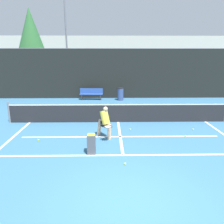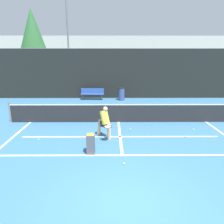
# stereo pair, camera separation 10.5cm
# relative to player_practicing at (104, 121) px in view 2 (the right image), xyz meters

# --- Properties ---
(ground_plane) EXTENTS (100.00, 100.00, 0.00)m
(ground_plane) POSITION_rel_player_practicing_xyz_m (0.65, -4.20, -0.71)
(ground_plane) COLOR teal
(court_baseline_near) EXTENTS (11.00, 0.10, 0.01)m
(court_baseline_near) POSITION_rel_player_practicing_xyz_m (0.65, -1.69, -0.71)
(court_baseline_near) COLOR white
(court_baseline_near) RESTS_ON ground
(court_service_line) EXTENTS (8.25, 0.10, 0.01)m
(court_service_line) POSITION_rel_player_practicing_xyz_m (0.65, 0.05, -0.71)
(court_service_line) COLOR white
(court_service_line) RESTS_ON ground
(court_center_mark) EXTENTS (0.10, 3.80, 0.01)m
(court_center_mark) POSITION_rel_player_practicing_xyz_m (0.65, 0.21, -0.71)
(court_center_mark) COLOR white
(court_center_mark) RESTS_ON ground
(court_sideline_left) EXTENTS (0.10, 4.80, 0.01)m
(court_sideline_left) POSITION_rel_player_practicing_xyz_m (-3.86, 0.21, -0.71)
(court_sideline_left) COLOR white
(court_sideline_left) RESTS_ON ground
(net) EXTENTS (11.09, 0.09, 1.07)m
(net) POSITION_rel_player_practicing_xyz_m (0.65, 2.11, -0.20)
(net) COLOR slate
(net) RESTS_ON ground
(fence_back) EXTENTS (24.00, 0.06, 3.81)m
(fence_back) POSITION_rel_player_practicing_xyz_m (0.65, 8.50, 1.19)
(fence_back) COLOR black
(fence_back) RESTS_ON ground
(player_practicing) EXTENTS (0.76, 1.15, 1.34)m
(player_practicing) POSITION_rel_player_practicing_xyz_m (0.00, 0.00, 0.00)
(player_practicing) COLOR #DBAD84
(player_practicing) RESTS_ON ground
(tennis_ball_scattered_0) EXTENTS (0.07, 0.07, 0.07)m
(tennis_ball_scattered_0) POSITION_rel_player_practicing_xyz_m (-2.66, -0.34, -0.68)
(tennis_ball_scattered_0) COLOR #D1E033
(tennis_ball_scattered_0) RESTS_ON ground
(tennis_ball_scattered_2) EXTENTS (0.07, 0.07, 0.07)m
(tennis_ball_scattered_2) POSITION_rel_player_practicing_xyz_m (4.03, 0.83, -0.68)
(tennis_ball_scattered_2) COLOR #D1E033
(tennis_ball_scattered_2) RESTS_ON ground
(tennis_ball_scattered_3) EXTENTS (0.07, 0.07, 0.07)m
(tennis_ball_scattered_3) POSITION_rel_player_practicing_xyz_m (-0.23, 0.69, -0.68)
(tennis_ball_scattered_3) COLOR #D1E033
(tennis_ball_scattered_3) RESTS_ON ground
(tennis_ball_scattered_4) EXTENTS (0.07, 0.07, 0.07)m
(tennis_ball_scattered_4) POSITION_rel_player_practicing_xyz_m (0.68, -2.36, -0.68)
(tennis_ball_scattered_4) COLOR #D1E033
(tennis_ball_scattered_4) RESTS_ON ground
(tennis_ball_scattered_5) EXTENTS (0.07, 0.07, 0.07)m
(tennis_ball_scattered_5) POSITION_rel_player_practicing_xyz_m (3.39, -0.02, -0.68)
(tennis_ball_scattered_5) COLOR #D1E033
(tennis_ball_scattered_5) RESTS_ON ground
(tennis_ball_scattered_6) EXTENTS (0.07, 0.07, 0.07)m
(tennis_ball_scattered_6) POSITION_rel_player_practicing_xyz_m (1.15, 0.89, -0.68)
(tennis_ball_scattered_6) COLOR #D1E033
(tennis_ball_scattered_6) RESTS_ON ground
(ball_hopper) EXTENTS (0.28, 0.28, 0.71)m
(ball_hopper) POSITION_rel_player_practicing_xyz_m (-0.44, -1.53, -0.34)
(ball_hopper) COLOR #4C4C51
(ball_hopper) RESTS_ON ground
(courtside_bench) EXTENTS (1.76, 0.46, 0.86)m
(courtside_bench) POSITION_rel_player_practicing_xyz_m (-1.13, 7.84, -0.24)
(courtside_bench) COLOR #2D519E
(courtside_bench) RESTS_ON ground
(trash_bin) EXTENTS (0.47, 0.47, 0.94)m
(trash_bin) POSITION_rel_player_practicing_xyz_m (1.07, 7.59, -0.24)
(trash_bin) COLOR #384C7F
(trash_bin) RESTS_ON ground
(parked_car) EXTENTS (1.84, 4.70, 1.52)m
(parked_car) POSITION_rel_player_practicing_xyz_m (2.12, 12.54, -0.07)
(parked_car) COLOR #B7B7BC
(parked_car) RESTS_ON ground
(floodlight_mast) EXTENTS (1.10, 0.24, 9.52)m
(floodlight_mast) POSITION_rel_player_practicing_xyz_m (-3.94, 14.06, 5.24)
(floodlight_mast) COLOR slate
(floodlight_mast) RESTS_ON ground
(tree_west) EXTENTS (2.89, 2.89, 7.71)m
(tree_west) POSITION_rel_player_practicing_xyz_m (-7.41, 14.12, 4.72)
(tree_west) COLOR brown
(tree_west) RESTS_ON ground
(building_far) EXTENTS (36.00, 2.40, 6.13)m
(building_far) POSITION_rel_player_practicing_xyz_m (0.65, 28.02, 2.36)
(building_far) COLOR beige
(building_far) RESTS_ON ground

